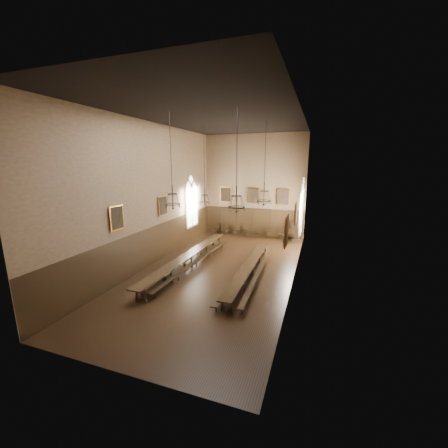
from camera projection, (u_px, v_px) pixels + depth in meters
The scene contains 34 objects.
floor at pixel (219, 271), 16.99m from camera, with size 9.00×18.00×0.02m, color black.
ceiling at pixel (218, 116), 15.04m from camera, with size 9.00×18.00×0.02m, color black.
wall_back at pixel (254, 186), 24.32m from camera, with size 9.00×0.02×9.00m, color #876E53.
wall_front at pixel (106, 236), 7.71m from camera, with size 9.00×0.02×9.00m, color #876E53.
wall_left at pixel (152, 195), 17.47m from camera, with size 0.02×18.00×9.00m, color #876E53.
wall_right at pixel (298, 202), 14.56m from camera, with size 0.02×18.00×9.00m, color #876E53.
wainscot_panelling at pixel (218, 251), 16.72m from camera, with size 9.00×18.00×2.50m, color black, non-canonical shape.
table_left at pixel (188, 261), 17.48m from camera, with size 0.94×10.74×0.84m.
table_right at pixel (249, 270), 16.07m from camera, with size 0.78×9.33×0.73m.
bench_left_outer at pixel (183, 261), 17.87m from camera, with size 0.37×9.83×0.44m.
bench_left_inner at pixel (196, 263), 17.50m from camera, with size 0.60×9.78×0.44m.
bench_right_inner at pixel (242, 268), 16.66m from camera, with size 0.62×10.42×0.47m.
bench_right_outer at pixel (258, 273), 15.96m from camera, with size 0.63×9.05×0.41m.
chair_0 at pixel (216, 230), 25.93m from camera, with size 0.49×0.49×0.95m.
chair_1 at pixel (225, 231), 25.63m from camera, with size 0.50×0.50×0.91m.
chair_2 at pixel (237, 232), 25.25m from camera, with size 0.43×0.43×0.96m.
chair_3 at pixel (246, 233), 25.02m from camera, with size 0.51×0.51×0.99m.
chair_4 at pixel (258, 234), 24.68m from camera, with size 0.40×0.40×0.88m.
chair_5 at pixel (267, 235), 24.38m from camera, with size 0.51×0.51×0.95m.
chair_6 at pixel (280, 236), 23.93m from camera, with size 0.49×0.49×0.93m.
chair_7 at pixel (290, 237), 23.66m from camera, with size 0.57×0.57×1.03m.
chandelier_back_left at pixel (205, 197), 19.34m from camera, with size 0.78×0.78×5.33m.
chandelier_back_right at pixel (264, 196), 17.43m from camera, with size 0.94×0.94×5.00m.
chandelier_front_left at pixel (173, 198), 14.50m from camera, with size 0.83×0.83×4.77m.
chandelier_front_right at pixel (236, 201), 13.40m from camera, with size 0.84×0.84×4.75m.
portrait_back_0 at pixel (226, 194), 25.21m from camera, with size 1.10×0.12×1.40m.
portrait_back_1 at pixel (253, 195), 24.37m from camera, with size 1.10×0.12×1.40m.
portrait_back_2 at pixel (283, 197), 23.53m from camera, with size 1.10×0.12×1.40m.
portrait_left_0 at pixel (163, 206), 18.52m from camera, with size 0.12×1.00×1.30m.
portrait_left_1 at pixel (117, 218), 14.38m from camera, with size 0.12×1.00×1.30m.
portrait_right_0 at pixel (296, 213), 15.70m from camera, with size 0.12×1.00×1.30m.
portrait_right_1 at pixel (287, 231), 11.55m from camera, with size 0.12×1.00×1.30m.
window_right at pixel (302, 207), 19.89m from camera, with size 0.20×2.20×4.60m, color white, non-canonical shape.
window_left at pixel (191, 201), 22.75m from camera, with size 0.20×2.20×4.60m, color white, non-canonical shape.
Camera 1 is at (5.60, -14.95, 6.50)m, focal length 22.00 mm.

